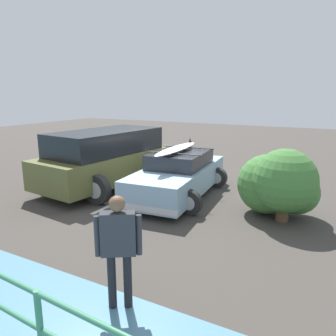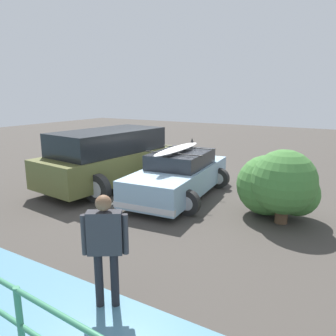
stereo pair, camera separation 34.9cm
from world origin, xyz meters
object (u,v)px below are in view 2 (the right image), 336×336
(suv_car, at_px, (109,157))
(bush_near_left, at_px, (280,186))
(sedan_car, at_px, (179,175))
(person_bystander, at_px, (105,241))

(suv_car, xyz_separation_m, bush_near_left, (-5.30, 0.19, -0.10))
(suv_car, bearing_deg, sedan_car, -174.53)
(sedan_car, bearing_deg, person_bystander, 107.73)
(person_bystander, bearing_deg, suv_car, -49.81)
(suv_car, bearing_deg, person_bystander, 130.19)
(sedan_car, relative_size, person_bystander, 2.67)
(sedan_car, relative_size, bush_near_left, 2.25)
(person_bystander, xyz_separation_m, bush_near_left, (-1.33, -4.51, -0.15))
(suv_car, xyz_separation_m, person_bystander, (-3.98, 4.71, 0.04))
(sedan_car, distance_m, person_bystander, 5.19)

